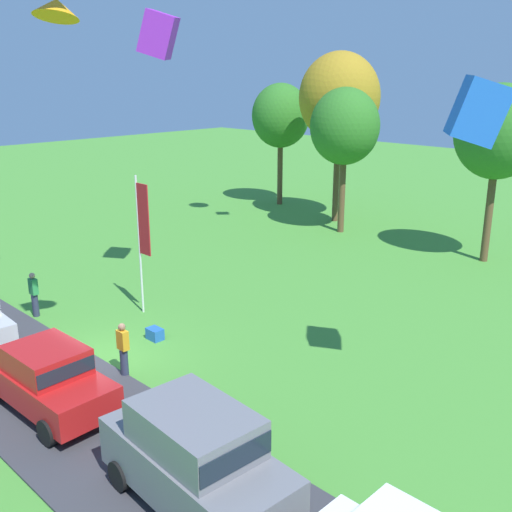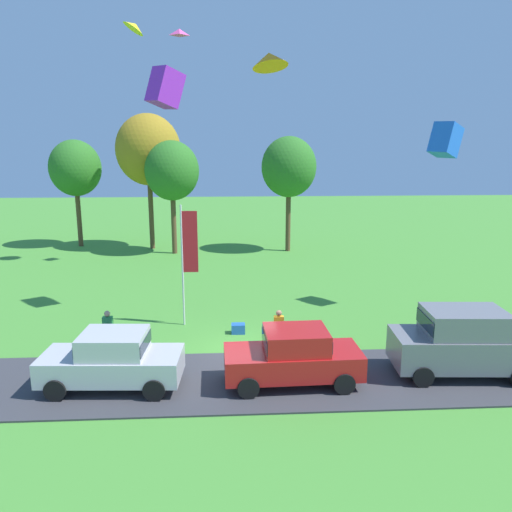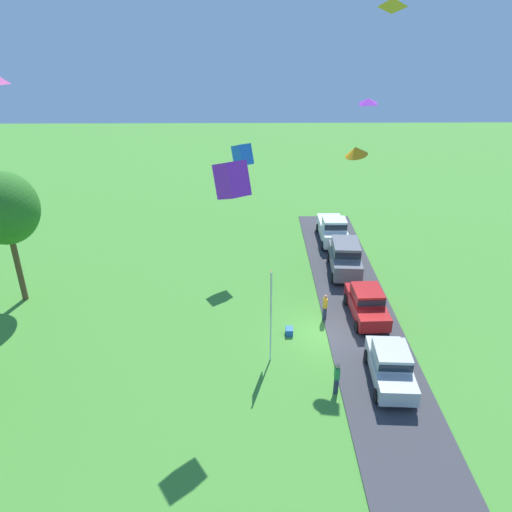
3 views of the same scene
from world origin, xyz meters
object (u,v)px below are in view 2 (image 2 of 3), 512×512
Objects in this scene: car_suv_mid_row at (463,340)px; kite_box_topmost at (165,88)px; kite_diamond_trailing_tail at (179,32)px; kite_box_low_drifter at (445,140)px; tree_center_back at (75,168)px; kite_delta_near_flag at (135,26)px; cooler_box at (238,329)px; car_sedan_far_end at (294,355)px; tree_far_right at (289,167)px; person_watching_sky at (279,332)px; tree_right_of_center at (148,150)px; flag_banner at (188,250)px; kite_delta_mid_center at (270,60)px; tree_lone_near at (172,171)px; car_sedan_near_entrance at (113,358)px; person_beside_suv at (108,332)px.

kite_box_topmost is at bearing 144.79° from car_suv_mid_row.
kite_diamond_trailing_tail reaches higher than kite_box_topmost.
car_suv_mid_row is at bearing -105.51° from kite_box_low_drifter.
tree_center_back is 6.08× the size of kite_delta_near_flag.
tree_center_back is at bearing 121.42° from cooler_box.
kite_diamond_trailing_tail is at bearing 105.88° from car_sedan_far_end.
cooler_box is at bearing 109.71° from car_sedan_far_end.
tree_far_right is at bearing 83.54° from car_sedan_far_end.
tree_right_of_center is (-7.56, 20.30, 6.47)m from person_watching_sky.
flag_banner is at bearing -111.87° from tree_far_right.
tree_lone_near is at bearing 105.14° from kite_delta_mid_center.
car_sedan_far_end is at bearing -0.60° from car_sedan_near_entrance.
tree_far_right is (2.41, 21.27, 5.10)m from car_sedan_far_end.
person_watching_sky is at bearing -63.88° from kite_delta_near_flag.
flag_banner is (2.77, 3.05, 2.45)m from person_beside_suv.
car_sedan_far_end is at bearing -70.29° from cooler_box.
tree_right_of_center reaches higher than tree_lone_near.
tree_far_right is at bearing -9.93° from tree_center_back.
car_sedan_far_end is 5.06× the size of kite_diamond_trailing_tail.
kite_diamond_trailing_tail reaches higher than cooler_box.
person_watching_sky is (-0.22, 2.51, -0.16)m from car_sedan_far_end.
tree_right_of_center is 9.67m from kite_diamond_trailing_tail.
car_sedan_near_entrance is 0.95× the size of car_suv_mid_row.
tree_far_right is at bearing 68.13° from flag_banner.
person_beside_suv is at bearing -71.84° from tree_center_back.
kite_delta_near_flag reaches higher than flag_banner.
car_sedan_far_end is at bearing -136.22° from kite_box_low_drifter.
kite_delta_near_flag is (-2.67, 0.50, 0.38)m from kite_diamond_trailing_tail.
flag_banner is (-6.18, -15.41, -2.81)m from tree_far_right.
kite_box_low_drifter is (1.96, 7.06, 6.60)m from car_suv_mid_row.
kite_box_topmost reaches higher than cooler_box.
tree_center_back is 9.24× the size of kite_diamond_trailing_tail.
tree_right_of_center is at bearing -12.32° from tree_center_back.
kite_delta_near_flag is at bearing 93.47° from person_beside_suv.
person_watching_sky is at bearing -148.43° from kite_box_low_drifter.
kite_box_topmost is at bearing 135.23° from cooler_box.
tree_right_of_center is at bearing 110.44° from person_watching_sky.
kite_delta_mid_center is (12.82, -22.46, 4.30)m from tree_center_back.
person_beside_suv is 1.50× the size of kite_delta_mid_center.
car_sedan_near_entrance is at bearing -84.95° from tree_right_of_center.
tree_far_right is (8.18, 21.21, 5.10)m from car_sedan_near_entrance.
cooler_box is (-1.68, 4.70, -0.84)m from car_sedan_far_end.
tree_lone_near is at bearing -45.70° from tree_right_of_center.
tree_far_right is at bearing 32.74° from kite_diamond_trailing_tail.
cooler_box is 0.42× the size of kite_delta_near_flag.
tree_lone_near is 8.34m from tree_far_right.
kite_box_low_drifter is (14.24, 4.56, 7.02)m from person_beside_suv.
kite_delta_mid_center reaches higher than flag_banner.
car_sedan_near_entrance is at bearing -131.41° from cooler_box.
person_watching_sky is 0.17× the size of tree_right_of_center.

